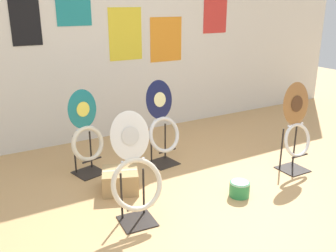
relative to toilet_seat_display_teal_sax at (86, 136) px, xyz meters
The scene contains 8 objects.
ground_plane 1.74m from the toilet_seat_display_teal_sax, 64.10° to the right, with size 14.00×14.00×0.00m, color tan.
wall_back 1.53m from the toilet_seat_display_teal_sax, 53.80° to the left, with size 8.00×0.07×2.60m.
toilet_seat_display_teal_sax is the anchor object (origin of this frame).
toilet_seat_display_woodgrain 2.19m from the toilet_seat_display_teal_sax, 27.71° to the right, with size 0.37×0.28×0.96m.
toilet_seat_display_white_plain 1.08m from the toilet_seat_display_teal_sax, 87.68° to the right, with size 0.45×0.33×0.92m.
toilet_seat_display_navy_moon 0.83m from the toilet_seat_display_teal_sax, 12.20° to the right, with size 0.42×0.32×0.94m.
paint_can 1.63m from the toilet_seat_display_teal_sax, 48.03° to the right, with size 0.19×0.19×0.15m.
storage_box 0.63m from the toilet_seat_display_teal_sax, 74.76° to the right, with size 0.43×0.43×0.21m.
Camera 1 is at (-1.83, -2.03, 1.75)m, focal length 40.00 mm.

